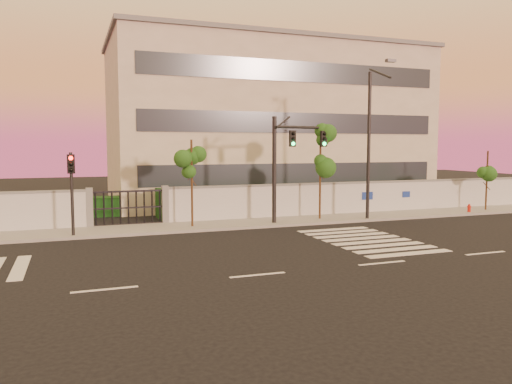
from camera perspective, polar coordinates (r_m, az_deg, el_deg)
ground at (r=17.23m, az=0.18°, el=-9.48°), size 120.00×120.00×0.00m
sidewalk at (r=27.10m, az=-7.66°, el=-3.94°), size 60.00×3.00×0.15m
perimeter_wall at (r=28.43m, az=-8.15°, el=-1.49°), size 60.00×0.36×2.20m
hedge_row at (r=31.35m, az=-7.31°, el=-1.32°), size 41.00×4.25×1.80m
institutional_building at (r=40.46m, az=1.20°, el=7.76°), size 24.40×12.40×12.25m
road_markings at (r=20.30m, az=-7.81°, el=-7.23°), size 57.00×7.62×0.02m
street_tree_d at (r=26.46m, az=-7.33°, el=3.25°), size 1.40×1.11×4.73m
street_tree_e at (r=29.30m, az=7.40°, el=4.63°), size 1.50×1.19×5.56m
street_tree_f at (r=36.60m, az=24.93°, el=2.61°), size 1.40×1.11×4.08m
traffic_signal_main at (r=27.79m, az=3.57°, el=4.05°), size 3.78×0.86×6.02m
traffic_signal_secondary at (r=25.10m, az=-20.32°, el=0.86°), size 0.32×0.32×4.10m
streetlight_east at (r=29.70m, az=12.97°, el=6.09°), size 0.54×2.18×9.05m
fire_hydrant at (r=35.04m, az=23.17°, el=-1.81°), size 0.26×0.25×0.67m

